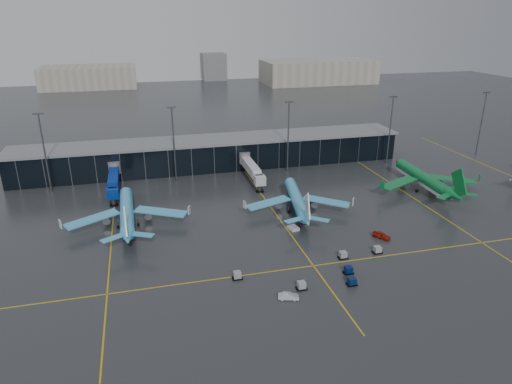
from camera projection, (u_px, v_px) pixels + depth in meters
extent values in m
plane|color=#282B2D|center=(255.00, 241.00, 114.85)|extent=(600.00, 600.00, 0.00)
cube|color=black|center=(213.00, 154.00, 168.91)|extent=(140.00, 16.00, 10.00)
cube|color=slate|center=(213.00, 140.00, 166.97)|extent=(142.00, 17.00, 0.80)
cylinder|color=#595B60|center=(114.00, 168.00, 153.04)|extent=(4.00, 4.00, 4.00)
cube|color=navy|center=(113.00, 183.00, 141.16)|extent=(3.00, 24.00, 3.00)
cylinder|color=#595B60|center=(114.00, 202.00, 135.53)|extent=(1.00, 1.00, 2.60)
cylinder|color=#595B60|center=(245.00, 158.00, 163.50)|extent=(4.00, 4.00, 4.00)
cube|color=silver|center=(254.00, 172.00, 151.62)|extent=(3.00, 24.00, 3.00)
cylinder|color=#595B60|center=(260.00, 188.00, 146.00)|extent=(1.00, 1.00, 2.60)
cylinder|color=#595B60|center=(45.00, 154.00, 142.57)|extent=(0.50, 0.50, 25.00)
cube|color=#595B60|center=(38.00, 114.00, 137.92)|extent=(3.00, 0.40, 0.60)
cylinder|color=#595B60|center=(174.00, 145.00, 151.86)|extent=(0.50, 0.50, 25.00)
cube|color=#595B60|center=(171.00, 107.00, 147.22)|extent=(3.00, 0.40, 0.60)
cylinder|color=#595B60|center=(288.00, 138.00, 161.16)|extent=(0.50, 0.50, 25.00)
cube|color=#595B60|center=(289.00, 102.00, 156.52)|extent=(3.00, 0.40, 0.60)
cylinder|color=#595B60|center=(390.00, 131.00, 170.46)|extent=(0.50, 0.50, 25.00)
cube|color=#595B60|center=(394.00, 97.00, 165.82)|extent=(3.00, 0.40, 0.60)
cylinder|color=#595B60|center=(481.00, 125.00, 179.76)|extent=(0.50, 0.50, 25.00)
cube|color=#595B60|center=(487.00, 92.00, 175.12)|extent=(3.00, 0.40, 0.60)
cube|color=#B2AD99|center=(318.00, 72.00, 373.81)|extent=(90.00, 42.00, 18.00)
cube|color=#B2AD99|center=(89.00, 77.00, 350.36)|extent=(70.00, 38.00, 16.00)
cube|color=#B2AD99|center=(213.00, 67.00, 390.53)|extent=(20.00, 20.00, 22.00)
cube|color=gold|center=(113.00, 223.00, 124.74)|extent=(0.30, 120.00, 0.02)
cube|color=gold|center=(271.00, 207.00, 135.20)|extent=(0.30, 120.00, 0.02)
cube|color=gold|center=(406.00, 193.00, 145.66)|extent=(0.30, 120.00, 0.02)
cube|color=gold|center=(313.00, 266.00, 103.65)|extent=(220.00, 0.30, 0.02)
cube|color=black|center=(343.00, 258.00, 106.81)|extent=(2.20, 1.50, 0.36)
cube|color=gray|center=(343.00, 255.00, 106.53)|extent=(1.60, 1.50, 1.50)
cube|color=black|center=(348.00, 273.00, 100.57)|extent=(2.20, 1.50, 0.36)
cube|color=#051344|center=(348.00, 270.00, 100.28)|extent=(1.60, 1.50, 1.50)
cube|color=black|center=(377.00, 252.00, 109.19)|extent=(2.20, 1.50, 0.36)
cube|color=#909598|center=(377.00, 249.00, 108.90)|extent=(1.60, 1.50, 1.50)
cube|color=black|center=(301.00, 288.00, 94.86)|extent=(2.20, 1.50, 0.36)
cube|color=#94979C|center=(302.00, 285.00, 94.57)|extent=(1.60, 1.50, 1.50)
cube|color=black|center=(237.00, 278.00, 98.53)|extent=(2.20, 1.50, 0.36)
cube|color=gray|center=(237.00, 275.00, 98.25)|extent=(1.60, 1.50, 1.50)
cube|color=black|center=(352.00, 284.00, 96.29)|extent=(2.20, 1.50, 0.36)
cube|color=#051943|center=(352.00, 281.00, 96.01)|extent=(1.60, 1.50, 1.50)
cube|color=silver|center=(293.00, 228.00, 121.11)|extent=(2.76, 3.55, 0.80)
cube|color=silver|center=(293.00, 221.00, 120.42)|extent=(2.10, 3.08, 2.29)
imported|color=#9F180C|center=(381.00, 235.00, 116.15)|extent=(4.18, 4.94, 1.60)
imported|color=silver|center=(288.00, 296.00, 91.33)|extent=(4.44, 2.62, 1.38)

